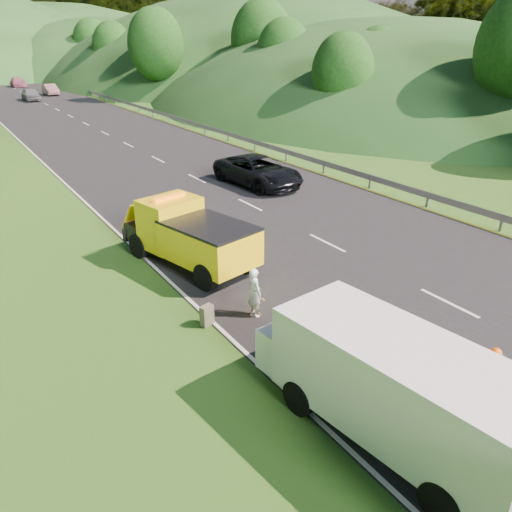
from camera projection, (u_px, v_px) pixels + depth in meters
ground at (336, 302)px, 15.98m from camera, size 320.00×320.00×0.00m
road_surface at (86, 124)px, 48.26m from camera, size 14.00×200.00×0.02m
guardrail at (118, 105)px, 61.49m from camera, size 0.06×140.00×1.52m
tree_line_right at (185, 94)px, 73.53m from camera, size 14.00×140.00×14.00m
tow_truck at (189, 234)px, 18.18m from camera, size 3.34×6.02×2.45m
white_van at (394, 384)px, 10.15m from camera, size 3.65×6.97×2.38m
woman at (254, 315)px, 15.26m from camera, size 0.43×0.58×1.56m
child at (257, 316)px, 15.22m from camera, size 0.54×0.48×0.95m
worker at (482, 413)px, 11.31m from camera, size 1.12×0.72×1.63m
suitcase at (207, 315)px, 14.63m from camera, size 0.44×0.32×0.64m
spare_tire at (500, 471)px, 9.80m from camera, size 0.59×0.59×0.20m
passing_suv at (258, 185)px, 28.52m from camera, size 3.24×6.07×1.62m
dist_car_a at (32, 101)px, 65.45m from camera, size 1.87×4.65×1.58m
dist_car_b at (51, 95)px, 71.71m from camera, size 1.59×4.55×1.50m
dist_car_c at (19, 87)px, 83.23m from camera, size 2.06×5.06×1.47m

